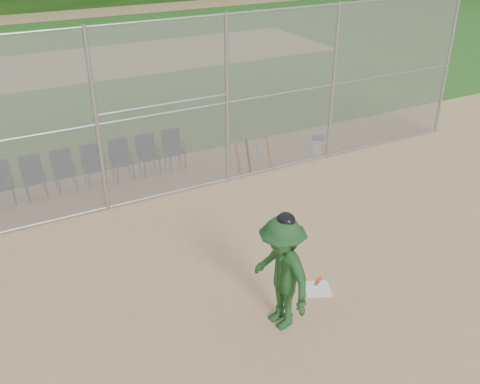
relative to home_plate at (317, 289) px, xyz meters
name	(u,v)px	position (x,y,z in m)	size (l,w,h in m)	color
ground	(311,313)	(-0.45, -0.47, -0.01)	(100.00, 100.00, 0.00)	tan
grass_strip	(69,65)	(-0.45, 17.53, 0.00)	(100.00, 100.00, 0.00)	#245C1B
dirt_patch_far	(69,65)	(-0.45, 17.53, 0.00)	(24.00, 24.00, 0.00)	tan
backstop_fence	(187,106)	(-0.45, 4.53, 2.06)	(16.09, 0.09, 4.00)	gray
home_plate	(317,289)	(0.00, 0.00, 0.00)	(0.44, 0.44, 0.02)	white
batter_at_plate	(281,273)	(-1.04, -0.41, 0.97)	(1.02, 1.35, 2.03)	#1C461F
water_cooler	(318,145)	(3.50, 4.91, 0.22)	(0.36, 0.36, 0.46)	white
spare_bats	(253,155)	(1.41, 4.79, 0.40)	(0.96, 0.38, 0.83)	#D84C14
chair_3	(2,185)	(-4.42, 5.89, 0.47)	(0.54, 0.52, 0.96)	#0E1035
chair_4	(34,178)	(-3.73, 5.89, 0.47)	(0.54, 0.52, 0.96)	#0E1035
chair_5	(65,172)	(-3.04, 5.89, 0.47)	(0.54, 0.52, 0.96)	#0E1035
chair_6	(94,166)	(-2.36, 5.89, 0.47)	(0.54, 0.52, 0.96)	#0E1035
chair_7	(122,160)	(-1.67, 5.89, 0.47)	(0.54, 0.52, 0.96)	#0E1035
chair_8	(149,155)	(-0.98, 5.89, 0.47)	(0.54, 0.52, 0.96)	#0E1035
chair_9	(174,150)	(-0.29, 5.89, 0.47)	(0.54, 0.52, 0.96)	#0E1035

